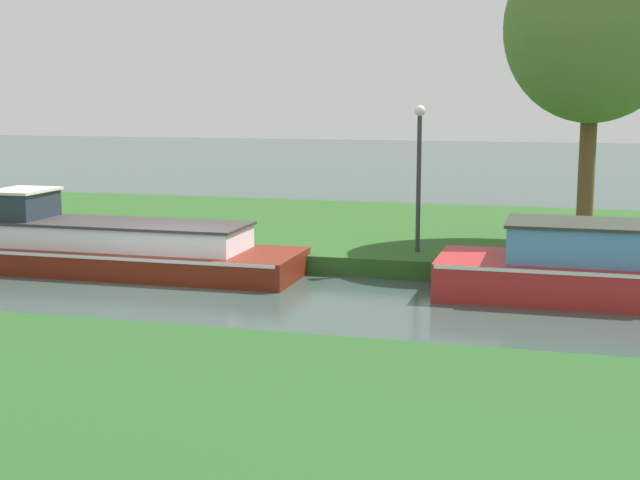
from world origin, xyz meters
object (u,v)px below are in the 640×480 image
at_px(maroon_barge, 101,248).
at_px(lamp_post, 419,161).
at_px(red_narrowboat, 582,267).
at_px(mooring_post_near, 561,249).
at_px(willow_tree_left, 594,27).

bearing_deg(maroon_barge, lamp_post, 16.44).
height_order(red_narrowboat, lamp_post, lamp_post).
relative_size(red_narrowboat, lamp_post, 1.59).
xyz_separation_m(maroon_barge, mooring_post_near, (9.72, 1.22, 0.21)).
distance_m(red_narrowboat, mooring_post_near, 1.29).
relative_size(lamp_post, mooring_post_near, 4.84).
bearing_deg(lamp_post, red_narrowboat, -29.68).
height_order(maroon_barge, willow_tree_left, willow_tree_left).
bearing_deg(red_narrowboat, mooring_post_near, 108.08).
bearing_deg(willow_tree_left, mooring_post_near, -98.99).
height_order(red_narrowboat, willow_tree_left, willow_tree_left).
bearing_deg(mooring_post_near, maroon_barge, -172.86).
distance_m(red_narrowboat, lamp_post, 4.36).
height_order(maroon_barge, red_narrowboat, maroon_barge).
relative_size(maroon_barge, mooring_post_near, 13.49).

